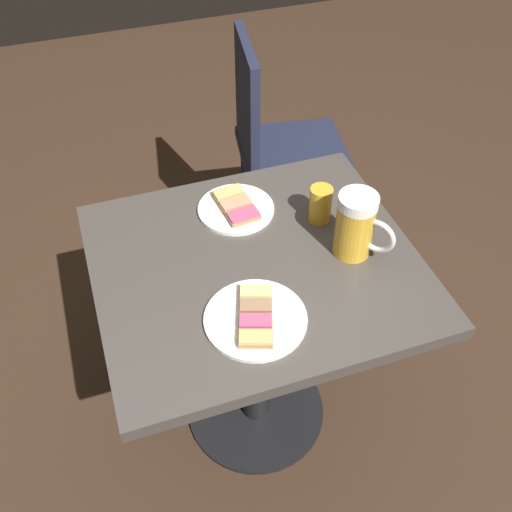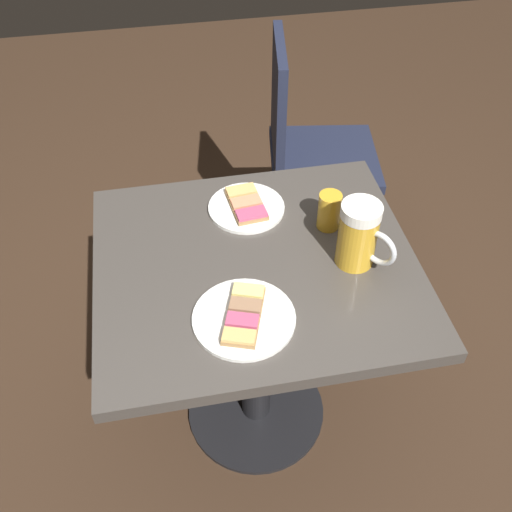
{
  "view_description": "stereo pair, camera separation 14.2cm",
  "coord_description": "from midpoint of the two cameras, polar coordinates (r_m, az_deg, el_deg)",
  "views": [
    {
      "loc": [
        -0.95,
        0.32,
        1.73
      ],
      "look_at": [
        0.0,
        0.0,
        0.72
      ],
      "focal_mm": 41.32,
      "sensor_mm": 36.0,
      "label": 1
    },
    {
      "loc": [
        -0.99,
        0.19,
        1.73
      ],
      "look_at": [
        0.0,
        0.0,
        0.72
      ],
      "focal_mm": 41.32,
      "sensor_mm": 36.0,
      "label": 2
    }
  ],
  "objects": [
    {
      "name": "ground_plane",
      "position": [
        2.0,
        2.1,
        -14.82
      ],
      "size": [
        6.0,
        6.0,
        0.0
      ],
      "primitive_type": "plane",
      "color": "#382619"
    },
    {
      "name": "cafe_table",
      "position": [
        1.55,
        2.63,
        -4.62
      ],
      "size": [
        0.7,
        0.79,
        0.7
      ],
      "color": "black",
      "rests_on": "ground_plane"
    },
    {
      "name": "plate_near",
      "position": [
        1.31,
        1.94,
        -6.1
      ],
      "size": [
        0.23,
        0.23,
        0.03
      ],
      "color": "white",
      "rests_on": "cafe_table"
    },
    {
      "name": "plate_far",
      "position": [
        1.57,
        1.65,
        4.72
      ],
      "size": [
        0.2,
        0.2,
        0.03
      ],
      "color": "white",
      "rests_on": "cafe_table"
    },
    {
      "name": "beer_mug",
      "position": [
        1.41,
        12.84,
        1.81
      ],
      "size": [
        0.14,
        0.12,
        0.17
      ],
      "color": "gold",
      "rests_on": "cafe_table"
    },
    {
      "name": "beer_glass_small",
      "position": [
        1.52,
        9.78,
        4.2
      ],
      "size": [
        0.06,
        0.06,
        0.1
      ],
      "primitive_type": "cylinder",
      "color": "gold",
      "rests_on": "cafe_table"
    },
    {
      "name": "cafe_chair",
      "position": [
        2.13,
        6.84,
        10.48
      ],
      "size": [
        0.44,
        0.44,
        0.91
      ],
      "rotation": [
        0.0,
        0.0,
        2.98
      ],
      "color": "#1E2338",
      "rests_on": "ground_plane"
    }
  ]
}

